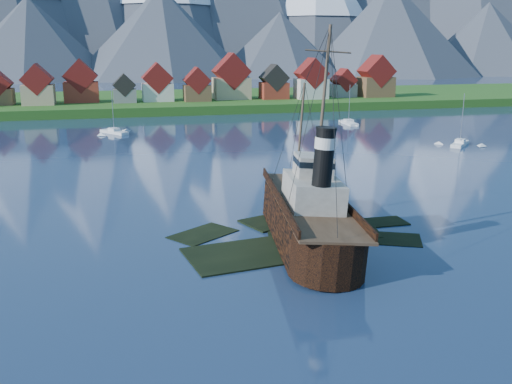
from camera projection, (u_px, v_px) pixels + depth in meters
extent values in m
plane|color=navy|center=(286.00, 244.00, 67.37)|extent=(1400.00, 1400.00, 0.00)
cube|color=black|center=(266.00, 255.00, 64.86)|extent=(19.08, 11.42, 1.00)
cube|color=black|center=(322.00, 233.00, 72.65)|extent=(15.15, 9.76, 1.00)
cube|color=black|center=(281.00, 223.00, 76.37)|extent=(11.45, 9.06, 1.00)
cube|color=black|center=(383.00, 242.00, 69.40)|extent=(10.27, 8.34, 1.00)
cube|color=black|center=(203.00, 237.00, 70.96)|extent=(9.42, 8.68, 1.00)
cube|color=black|center=(383.00, 225.00, 75.73)|extent=(6.00, 4.00, 1.00)
cube|color=#1C4D16|center=(160.00, 105.00, 226.96)|extent=(600.00, 80.00, 3.20)
cube|color=#3F3D38|center=(170.00, 116.00, 191.29)|extent=(600.00, 2.50, 2.00)
cube|color=brown|center=(0.00, 97.00, 196.21)|extent=(9.00, 8.00, 5.50)
cube|color=tan|center=(39.00, 95.00, 196.34)|extent=(10.50, 9.00, 6.80)
cube|color=maroon|center=(37.00, 79.00, 195.02)|extent=(10.69, 9.18, 10.69)
cube|color=maroon|center=(82.00, 92.00, 205.26)|extent=(12.00, 8.50, 7.20)
cube|color=maroon|center=(80.00, 76.00, 203.83)|extent=(12.22, 8.67, 12.22)
cube|color=slate|center=(125.00, 96.00, 204.44)|extent=(8.00, 7.00, 4.80)
cube|color=black|center=(124.00, 85.00, 203.49)|extent=(8.15, 7.14, 8.15)
cube|color=beige|center=(158.00, 92.00, 209.92)|extent=(11.00, 9.50, 6.40)
cube|color=maroon|center=(157.00, 78.00, 208.63)|extent=(11.20, 9.69, 11.20)
cube|color=brown|center=(197.00, 93.00, 209.58)|extent=(9.50, 8.00, 5.80)
cube|color=maroon|center=(197.00, 80.00, 208.43)|extent=(9.67, 8.16, 9.67)
cube|color=tan|center=(231.00, 88.00, 217.34)|extent=(13.50, 10.00, 8.00)
cube|color=maroon|center=(231.00, 71.00, 215.74)|extent=(13.75, 10.20, 13.75)
cube|color=maroon|center=(274.00, 91.00, 218.56)|extent=(10.00, 8.50, 6.20)
cube|color=black|center=(274.00, 78.00, 217.35)|extent=(10.18, 8.67, 10.18)
cube|color=beige|center=(311.00, 89.00, 218.93)|extent=(11.50, 9.00, 7.50)
cube|color=maroon|center=(311.00, 73.00, 217.48)|extent=(11.71, 9.18, 11.71)
cube|color=slate|center=(343.00, 91.00, 226.57)|extent=(9.00, 7.50, 5.00)
cube|color=maroon|center=(344.00, 80.00, 225.54)|extent=(9.16, 7.65, 9.16)
cube|color=brown|center=(376.00, 87.00, 227.44)|extent=(12.50, 10.00, 7.80)
cube|color=maroon|center=(376.00, 71.00, 225.91)|extent=(12.73, 10.20, 12.73)
cone|color=#2D333D|center=(316.00, 4.00, 524.70)|extent=(150.00, 150.00, 125.00)
cone|color=#2D333D|center=(31.00, 40.00, 395.05)|extent=(120.00, 120.00, 58.00)
cone|color=#2D333D|center=(162.00, 34.00, 410.83)|extent=(136.00, 136.00, 66.00)
cone|color=#2D333D|center=(280.00, 46.00, 438.04)|extent=(110.00, 110.00, 50.00)
cone|color=#2D333D|center=(389.00, 29.00, 453.58)|extent=(150.00, 150.00, 75.00)
cone|color=#2D333D|center=(486.00, 39.00, 477.86)|extent=(124.00, 124.00, 60.00)
cube|color=black|center=(306.00, 222.00, 67.58)|extent=(7.72, 22.23, 4.63)
cone|color=black|center=(273.00, 193.00, 81.12)|extent=(7.72, 7.72, 7.72)
cylinder|color=black|center=(342.00, 254.00, 57.15)|extent=(7.72, 7.72, 4.63)
cube|color=#4C3826|center=(306.00, 202.00, 66.98)|extent=(7.56, 29.33, 0.28)
cube|color=black|center=(276.00, 200.00, 65.97)|extent=(0.22, 28.40, 0.99)
cube|color=black|center=(336.00, 196.00, 67.74)|extent=(0.22, 28.40, 0.99)
cube|color=#ADA89E|center=(311.00, 192.00, 65.01)|extent=(5.73, 9.37, 3.31)
cube|color=#ADA89E|center=(309.00, 166.00, 65.33)|extent=(3.97, 4.41, 2.43)
cylinder|color=black|center=(324.00, 157.00, 60.42)|extent=(2.09, 2.09, 6.17)
cylinder|color=silver|center=(324.00, 143.00, 60.03)|extent=(2.21, 2.21, 1.21)
cylinder|color=#473828|center=(285.00, 135.00, 73.58)|extent=(0.31, 0.31, 13.23)
cylinder|color=#473828|center=(317.00, 93.00, 61.18)|extent=(0.35, 0.35, 14.33)
cube|color=white|center=(114.00, 133.00, 152.37)|extent=(7.51, 9.27, 1.29)
cube|color=white|center=(114.00, 129.00, 152.11)|extent=(3.29, 3.43, 0.75)
cylinder|color=gray|center=(113.00, 110.00, 150.82)|extent=(0.15, 0.15, 11.14)
cube|color=white|center=(460.00, 145.00, 134.02)|extent=(8.25, 8.12, 1.31)
cube|color=white|center=(460.00, 141.00, 133.76)|extent=(3.28, 3.27, 0.76)
cylinder|color=gray|center=(462.00, 118.00, 132.45)|extent=(0.15, 0.15, 11.33)
cube|color=white|center=(349.00, 124.00, 170.42)|extent=(3.21, 10.63, 1.26)
cube|color=white|center=(349.00, 121.00, 170.17)|extent=(2.47, 3.06, 0.73)
cylinder|color=gray|center=(349.00, 103.00, 168.90)|extent=(0.15, 0.15, 10.92)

